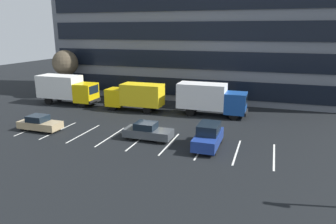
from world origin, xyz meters
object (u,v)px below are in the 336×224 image
object	(u,v)px
box_truck_yellow_all	(135,96)
sedan_tan	(40,123)
suv_navy	(208,136)
bare_tree	(65,63)
box_truck_blue	(210,98)
sedan_charcoal	(148,131)
box_truck_yellow	(66,88)

from	to	relation	value
box_truck_yellow_all	sedan_tan	distance (m)	11.35
box_truck_yellow_all	sedan_tan	bearing A→B (deg)	-119.53
suv_navy	bare_tree	xyz separation A→B (m)	(-23.04, 13.00, 3.89)
box_truck_yellow_all	bare_tree	distance (m)	13.42
box_truck_yellow_all	box_truck_blue	distance (m)	8.83
sedan_charcoal	sedan_tan	xyz separation A→B (m)	(-10.72, -1.00, -0.03)
box_truck_blue	box_truck_yellow	world-z (taller)	box_truck_yellow
box_truck_yellow_all	box_truck_yellow	world-z (taller)	box_truck_yellow
box_truck_yellow	suv_navy	distance (m)	22.47
box_truck_blue	sedan_tan	bearing A→B (deg)	-143.71
suv_navy	sedan_charcoal	distance (m)	5.43
box_truck_yellow	bare_tree	distance (m)	5.31
box_truck_yellow_all	suv_navy	bearing A→B (deg)	-40.47
box_truck_yellow	sedan_tan	distance (m)	11.07
box_truck_blue	sedan_charcoal	xyz separation A→B (m)	(-3.64, -9.54, -1.29)
box_truck_blue	sedan_charcoal	size ratio (longest dim) A/B	1.81
suv_navy	box_truck_yellow	bearing A→B (deg)	155.45
box_truck_yellow	bare_tree	size ratio (longest dim) A/B	1.19
suv_navy	sedan_tan	size ratio (longest dim) A/B	1.07
box_truck_blue	suv_navy	size ratio (longest dim) A/B	1.76
box_truck_yellow_all	bare_tree	bearing A→B (deg)	162.30
sedan_tan	bare_tree	distance (m)	15.98
box_truck_yellow_all	box_truck_yellow	distance (m)	9.84
box_truck_yellow	sedan_tan	world-z (taller)	box_truck_yellow
box_truck_blue	box_truck_yellow	xyz separation A→B (m)	(-18.63, -0.42, 0.06)
bare_tree	sedan_charcoal	bearing A→B (deg)	-36.00
box_truck_blue	bare_tree	distance (m)	21.69
box_truck_blue	suv_navy	world-z (taller)	box_truck_blue
box_truck_yellow_all	suv_navy	xyz separation A→B (m)	(10.58, -9.02, -0.87)
box_truck_yellow_all	sedan_charcoal	distance (m)	10.28
box_truck_blue	sedan_tan	size ratio (longest dim) A/B	1.88
box_truck_blue	suv_navy	distance (m)	9.96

